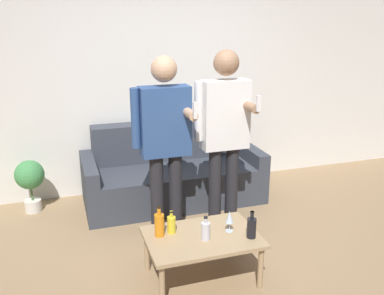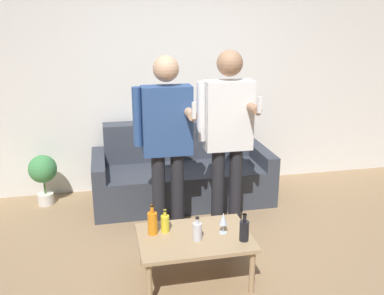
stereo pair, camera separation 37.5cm
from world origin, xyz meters
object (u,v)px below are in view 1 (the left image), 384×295
couch (172,174)px  bottle_orange (206,230)px  coffee_table (202,241)px  person_standing_left (165,136)px  person_standing_right (224,128)px

couch → bottle_orange: 1.68m
couch → coffee_table: size_ratio=2.24×
coffee_table → person_standing_left: bearing=97.2°
person_standing_left → person_standing_right: bearing=-2.8°
coffee_table → bottle_orange: bottle_orange is taller
couch → person_standing_left: size_ratio=1.15×
couch → bottle_orange: bearing=-96.4°
bottle_orange → person_standing_left: (-0.10, 0.82, 0.55)m
couch → person_standing_right: person_standing_right is taller
couch → coffee_table: bearing=-96.9°
couch → bottle_orange: size_ratio=10.24×
couch → coffee_table: couch is taller
coffee_table → person_standing_right: 1.12m
couch → person_standing_left: (-0.29, -0.84, 0.71)m
person_standing_left → bottle_orange: bearing=-82.8°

